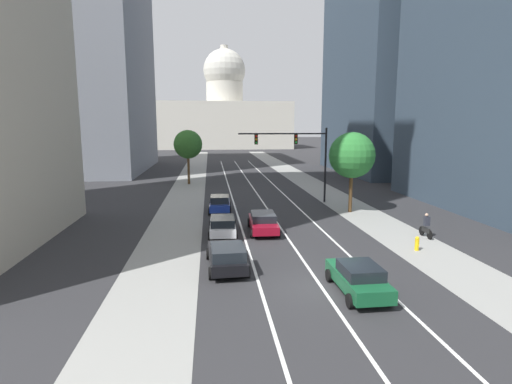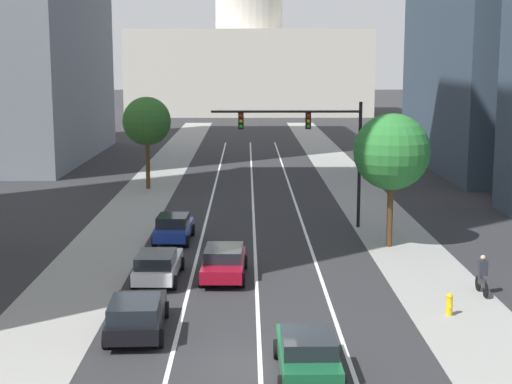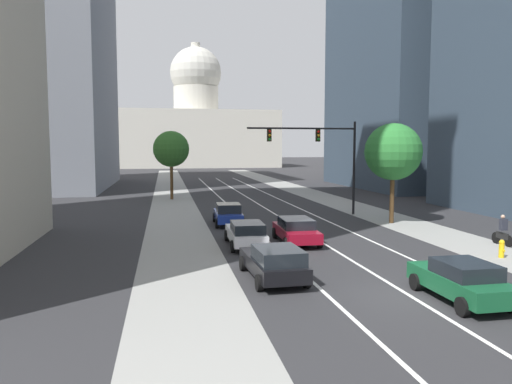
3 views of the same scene
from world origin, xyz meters
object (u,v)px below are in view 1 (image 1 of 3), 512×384
object	(u,v)px
capitol_building	(225,116)
fire_hydrant	(417,243)
car_blue	(220,203)
traffic_signal_mast	(299,149)
car_green	(358,278)
car_white	(223,225)
car_black	(227,256)
car_crimson	(263,222)
street_tree_mid_right	(352,155)
street_tree_mid_left	(188,145)
cyclist	(426,226)

from	to	relation	value
capitol_building	fire_hydrant	bearing A→B (deg)	-86.34
car_blue	traffic_signal_mast	bearing A→B (deg)	-63.77
car_blue	car_green	bearing A→B (deg)	-160.27
car_white	car_black	size ratio (longest dim) A/B	1.00
car_black	fire_hydrant	distance (m)	12.12
capitol_building	car_crimson	world-z (taller)	capitol_building
car_crimson	street_tree_mid_right	size ratio (longest dim) A/B	0.67
traffic_signal_mast	street_tree_mid_left	xyz separation A→B (m)	(-11.65, 14.40, -0.13)
capitol_building	cyclist	bearing A→B (deg)	-85.20
car_blue	street_tree_mid_right	distance (m)	12.51
car_white	street_tree_mid_right	distance (m)	14.05
car_crimson	traffic_signal_mast	distance (m)	12.82
car_green	fire_hydrant	distance (m)	8.44
car_green	street_tree_mid_right	xyz separation A→B (m)	(5.73, 17.41, 4.34)
car_blue	fire_hydrant	size ratio (longest dim) A/B	4.73
traffic_signal_mast	fire_hydrant	bearing A→B (deg)	-76.44
car_black	traffic_signal_mast	world-z (taller)	traffic_signal_mast
traffic_signal_mast	car_green	bearing A→B (deg)	-95.29
cyclist	street_tree_mid_left	size ratio (longest dim) A/B	0.24
fire_hydrant	street_tree_mid_left	size ratio (longest dim) A/B	0.13
capitol_building	traffic_signal_mast	size ratio (longest dim) A/B	4.89
car_blue	street_tree_mid_right	size ratio (longest dim) A/B	0.60
car_white	fire_hydrant	size ratio (longest dim) A/B	5.25
traffic_signal_mast	fire_hydrant	size ratio (longest dim) A/B	9.73
car_blue	car_black	world-z (taller)	car_blue
car_black	car_crimson	bearing A→B (deg)	-23.75
car_crimson	street_tree_mid_right	distance (m)	11.41
traffic_signal_mast	cyclist	world-z (taller)	traffic_signal_mast
street_tree_mid_right	car_black	bearing A→B (deg)	-130.77
car_blue	fire_hydrant	bearing A→B (deg)	-134.82
street_tree_mid_right	cyclist	bearing A→B (deg)	-74.71
car_black	street_tree_mid_left	world-z (taller)	street_tree_mid_left
capitol_building	street_tree_mid_right	world-z (taller)	capitol_building
fire_hydrant	capitol_building	bearing A→B (deg)	93.66
traffic_signal_mast	street_tree_mid_left	world-z (taller)	traffic_signal_mast
cyclist	traffic_signal_mast	bearing A→B (deg)	23.15
car_green	street_tree_mid_left	bearing A→B (deg)	14.08
car_white	car_crimson	bearing A→B (deg)	-78.54
car_black	cyclist	distance (m)	14.83
traffic_signal_mast	street_tree_mid_right	bearing A→B (deg)	-53.12
capitol_building	car_green	bearing A→B (deg)	-89.31
car_white	capitol_building	bearing A→B (deg)	-1.07
car_crimson	car_blue	size ratio (longest dim) A/B	1.12
fire_hydrant	street_tree_mid_left	world-z (taller)	street_tree_mid_left
car_blue	car_black	bearing A→B (deg)	-177.84
car_black	street_tree_mid_left	bearing A→B (deg)	4.02
car_crimson	car_green	xyz separation A→B (m)	(2.97, -11.45, 0.01)
car_white	fire_hydrant	distance (m)	12.96
fire_hydrant	street_tree_mid_left	distance (m)	34.83
fire_hydrant	cyclist	size ratio (longest dim) A/B	0.53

